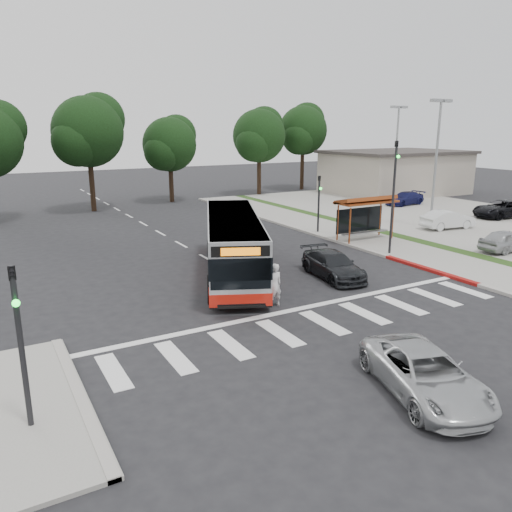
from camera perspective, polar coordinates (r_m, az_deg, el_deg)
ground at (r=23.28m, az=0.36°, el=-3.57°), size 140.00×140.00×0.00m
sidewalk_east at (r=35.71m, az=9.36°, el=2.76°), size 4.00×40.00×0.12m
curb_east at (r=34.51m, az=6.76°, el=2.47°), size 0.30×40.00×0.15m
curb_east_red at (r=27.33m, az=19.16°, el=-1.47°), size 0.32×6.00×0.15m
parking_lot at (r=45.39m, az=19.72°, el=4.59°), size 18.00×36.00×0.10m
commercial_building at (r=58.34m, az=15.58°, el=9.08°), size 14.00×10.00×4.40m
building_roof_cap at (r=58.18m, az=15.74°, el=11.38°), size 14.60×10.60×0.30m
crosswalk_ladder at (r=19.36m, az=7.80°, el=-7.53°), size 18.00×2.60×0.01m
bus_shelter at (r=33.01m, az=12.39°, el=5.70°), size 4.20×1.60×2.86m
traffic_signal_sw at (r=13.06m, az=-25.43°, el=-7.79°), size 0.18×0.37×4.20m
traffic_signal_ne_tall at (r=29.39m, az=15.48°, el=7.46°), size 0.18×0.37×6.50m
traffic_signal_ne_short at (r=34.84m, az=7.20°, el=6.58°), size 0.18×0.37×4.00m
lot_light_front at (r=38.44m, az=20.01°, el=11.72°), size 1.90×0.35×9.01m
lot_light_mid at (r=49.65m, az=15.79°, el=12.49°), size 1.90×0.35×9.01m
tree_ne_a at (r=54.47m, az=0.39°, el=13.67°), size 6.16×5.74×9.30m
tree_ne_b at (r=59.90m, az=5.41°, el=14.19°), size 6.16×5.74×10.02m
tree_north_a at (r=46.17m, az=-18.61°, el=13.43°), size 6.60×6.15×10.17m
tree_north_b at (r=50.27m, az=-9.80°, el=12.55°), size 5.72×5.33×8.43m
transit_bus at (r=25.00m, az=-2.62°, el=1.21°), size 6.91×11.47×2.96m
pedestrian at (r=20.61m, az=2.10°, el=-3.33°), size 0.68×0.46×1.84m
dark_sedan at (r=24.87m, az=8.80°, el=-1.03°), size 2.37×4.58×1.27m
silver_suv_south at (r=14.89m, az=18.74°, el=-12.60°), size 3.38×5.04×1.28m
parked_car_0 at (r=32.96m, az=26.75°, el=1.61°), size 3.77×1.53×1.28m
parked_car_1 at (r=38.59m, az=21.07°, el=3.92°), size 4.19×1.91×1.33m
parked_car_2 at (r=45.18m, az=26.31°, el=4.85°), size 5.24×2.87×1.39m
parked_car_3 at (r=49.25m, az=16.67°, el=6.33°), size 4.33×2.12×1.21m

